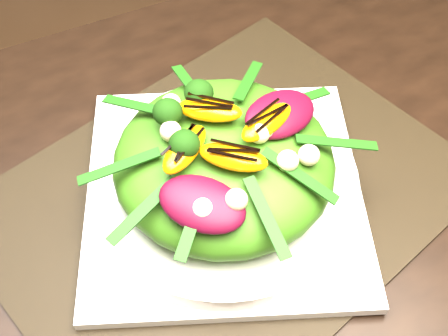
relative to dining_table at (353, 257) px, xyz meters
name	(u,v)px	position (x,y,z in m)	size (l,w,h in m)	color
dining_table	(353,257)	(0.00, 0.00, 0.00)	(1.60, 0.90, 0.75)	black
placemat	(224,196)	(-0.09, 0.11, 0.02)	(0.48, 0.36, 0.00)	black
plate_base	(224,192)	(-0.09, 0.11, 0.03)	(0.29, 0.29, 0.01)	silver
salad_bowl	(224,183)	(-0.09, 0.11, 0.04)	(0.28, 0.28, 0.02)	silver
lettuce_mound	(224,162)	(-0.09, 0.11, 0.08)	(0.22, 0.22, 0.07)	#386D14
radicchio_leaf	(280,114)	(-0.03, 0.11, 0.12)	(0.08, 0.05, 0.02)	#430718
orange_segment	(206,129)	(-0.11, 0.12, 0.13)	(0.06, 0.03, 0.02)	orange
broccoli_floret	(154,124)	(-0.15, 0.15, 0.13)	(0.04, 0.04, 0.04)	#183309
macadamia_nut	(259,142)	(-0.07, 0.09, 0.13)	(0.02, 0.02, 0.02)	#FDE8B2
balsamic_drizzle	(206,123)	(-0.11, 0.12, 0.13)	(0.05, 0.00, 0.00)	black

